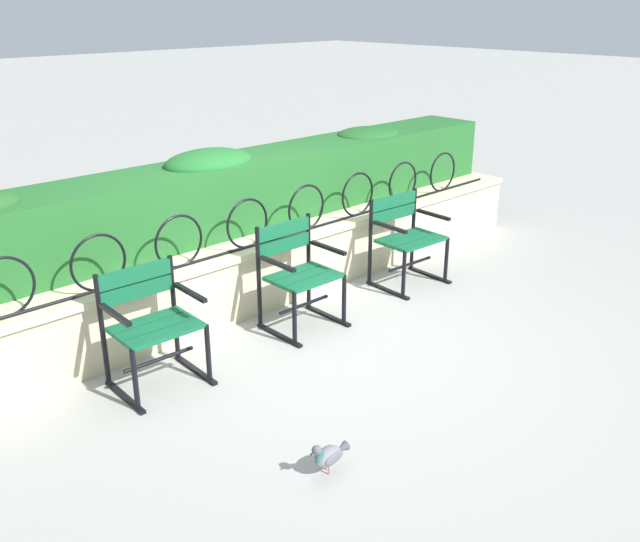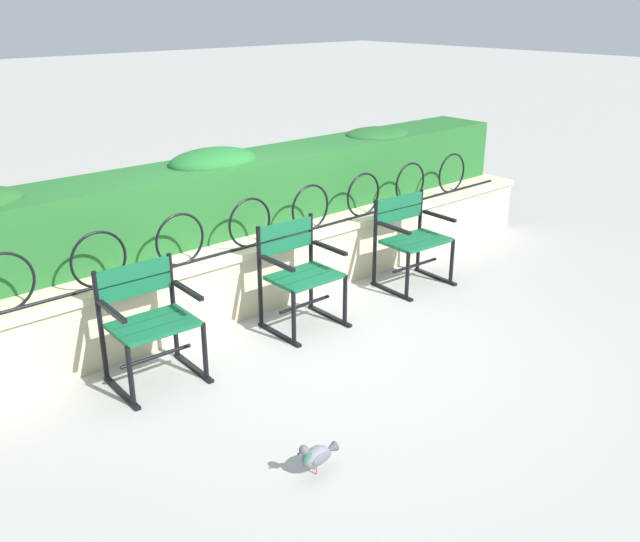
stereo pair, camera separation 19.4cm
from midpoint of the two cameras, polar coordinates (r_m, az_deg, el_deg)
ground_plane at (r=5.46m, az=1.91°, el=-5.76°), size 60.00×60.00×0.00m
stone_wall at (r=5.98m, az=-4.15°, el=-0.16°), size 6.93×0.41×0.58m
iron_arch_fence at (r=5.70m, az=-4.72°, el=3.81°), size 6.40×0.02×0.42m
hedge_row at (r=6.13m, az=-7.71°, el=6.38°), size 6.79×0.64×0.73m
park_chair_left at (r=4.87m, az=-12.88°, el=-3.89°), size 0.61×0.54×0.82m
park_chair_centre at (r=5.55m, az=-0.78°, el=-0.05°), size 0.58×0.53×0.86m
park_chair_right at (r=6.44m, az=8.31°, el=2.80°), size 0.65×0.55×0.82m
pigeon_near_chairs at (r=4.02m, az=1.13°, el=-14.96°), size 0.29×0.11×0.22m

